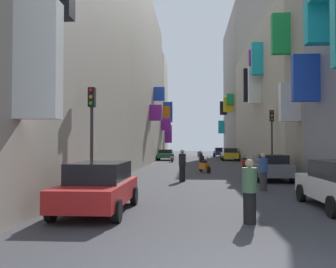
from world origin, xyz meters
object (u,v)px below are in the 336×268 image
Objects in this scene: parked_car_green at (166,154)px; scooter_silver at (172,158)px; parked_car_yellow at (230,154)px; scooter_blue at (200,154)px; parked_car_blue at (220,152)px; scooter_red at (244,163)px; parked_car_grey at (269,167)px; scooter_orange at (205,166)px; scooter_black at (201,158)px; traffic_light_near_corner at (272,130)px; parked_car_red at (98,186)px; pedestrian_near_right at (263,172)px; pedestrian_crossing at (250,192)px; pedestrian_near_left at (182,165)px; traffic_light_far_corner at (92,122)px.

scooter_silver is (1.07, -4.78, -0.25)m from parked_car_green.
parked_car_yellow reaches higher than scooter_blue.
parked_car_blue reaches higher than scooter_red.
parked_car_grey is 2.30× the size of scooter_orange.
traffic_light_near_corner is at bearing -75.30° from scooter_black.
parked_car_red reaches higher than scooter_blue.
scooter_blue is 41.50m from pedestrian_near_right.
scooter_silver is at bearing 96.46° from pedestrian_crossing.
parked_car_red reaches higher than scooter_black.
scooter_silver is (-6.42, 20.44, -0.29)m from parked_car_grey.
scooter_blue is 32.91m from traffic_light_near_corner.
scooter_blue is 0.42× the size of traffic_light_near_corner.
pedestrian_near_right is 0.38× the size of traffic_light_near_corner.
parked_car_blue reaches higher than scooter_blue.
scooter_silver is at bearing 94.37° from pedestrian_near_left.
pedestrian_crossing is at bearing -95.15° from parked_car_yellow.
parked_car_red is 7.89m from pedestrian_near_right.
parked_car_grey is at bearing 54.56° from parked_car_red.
scooter_silver is 0.46× the size of traffic_light_near_corner.
traffic_light_near_corner is at bearing -88.29° from parked_car_blue.
parked_car_yellow is at bearing 84.85° from pedestrian_crossing.
pedestrian_near_left reaches higher than parked_car_red.
pedestrian_crossing is at bearing -82.73° from parked_car_green.
traffic_light_near_corner is at bearing 75.42° from pedestrian_near_right.
scooter_red is at bearing -72.28° from scooter_black.
parked_car_yellow is 2.52× the size of pedestrian_near_left.
scooter_red is (0.14, 10.29, -0.29)m from parked_car_grey.
parked_car_yellow reaches higher than parked_car_blue.
pedestrian_near_right is at bearing -104.80° from parked_car_grey.
traffic_light_near_corner reaches higher than pedestrian_near_left.
parked_car_blue is 2.68× the size of pedestrian_near_right.
scooter_blue is (-3.35, 12.39, -0.33)m from parked_car_yellow.
pedestrian_near_right is (5.83, 5.32, 0.04)m from parked_car_red.
parked_car_yellow is at bearing 89.11° from parked_car_grey.
pedestrian_crossing is (0.13, -48.10, 0.34)m from scooter_blue.
parked_car_grey is 2.11× the size of scooter_silver.
parked_car_red is 2.20× the size of scooter_red.
parked_car_red is 46.96m from scooter_blue.
traffic_light_far_corner is (-8.23, -17.11, 2.38)m from scooter_red.
pedestrian_near_left is at bearing -84.11° from parked_car_green.
parked_car_green is 22.69m from traffic_light_near_corner.
parked_car_blue is 3.12m from scooter_blue.
scooter_red is at bearing 55.65° from scooter_orange.
scooter_black and scooter_blue have the same top height.
pedestrian_crossing is (0.33, -31.83, 0.34)m from scooter_black.
traffic_light_far_corner is (-6.89, -2.26, 2.05)m from pedestrian_near_right.
parked_car_yellow is 5.26m from scooter_black.
parked_car_blue is 38.36m from pedestrian_near_left.
parked_car_yellow is 1.04× the size of traffic_light_far_corner.
scooter_black is at bearing -90.70° from scooter_blue.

